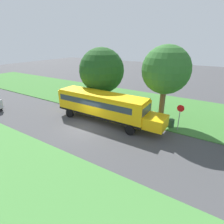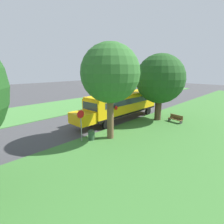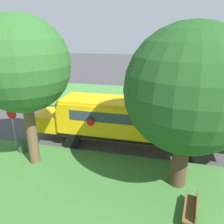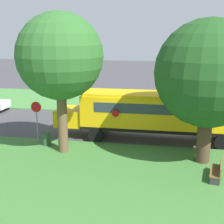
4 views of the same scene
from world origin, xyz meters
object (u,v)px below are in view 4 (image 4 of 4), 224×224
at_px(oak_tree_roadside_mid, 61,58).
at_px(trash_bin, 46,139).
at_px(oak_tree_beside_bus, 210,72).
at_px(park_bench, 217,171).
at_px(school_bus, 158,112).
at_px(stop_sign, 37,117).

xyz_separation_m(oak_tree_roadside_mid, trash_bin, (1.02, 1.55, -5.16)).
relative_size(oak_tree_beside_bus, trash_bin, 8.57).
relative_size(oak_tree_roadside_mid, park_bench, 4.89).
bearing_deg(oak_tree_roadside_mid, school_bus, -57.10).
relative_size(oak_tree_beside_bus, stop_sign, 2.82).
bearing_deg(park_bench, oak_tree_roadside_mid, 76.13).
distance_m(park_bench, trash_bin, 10.36).
height_order(oak_tree_beside_bus, stop_sign, oak_tree_beside_bus).
height_order(oak_tree_beside_bus, oak_tree_roadside_mid, oak_tree_roadside_mid).
distance_m(oak_tree_beside_bus, oak_tree_roadside_mid, 7.97).
distance_m(school_bus, stop_sign, 7.85).
height_order(oak_tree_roadside_mid, trash_bin, oak_tree_roadside_mid).
bearing_deg(stop_sign, school_bus, -75.17).
xyz_separation_m(school_bus, oak_tree_roadside_mid, (-3.43, 5.30, 3.69)).
xyz_separation_m(stop_sign, trash_bin, (-0.40, -0.73, -1.29)).
bearing_deg(stop_sign, oak_tree_beside_bus, -97.13).
relative_size(stop_sign, park_bench, 1.65).
relative_size(oak_tree_roadside_mid, stop_sign, 2.96).
relative_size(school_bus, park_bench, 7.48).
bearing_deg(oak_tree_beside_bus, trash_bin, 84.73).
xyz_separation_m(oak_tree_beside_bus, stop_sign, (1.28, 10.23, -3.25)).
relative_size(school_bus, oak_tree_beside_bus, 1.61).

